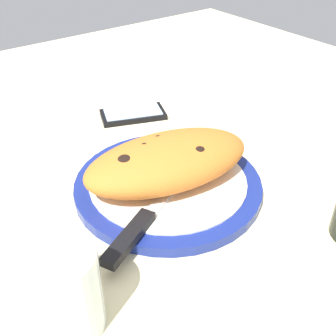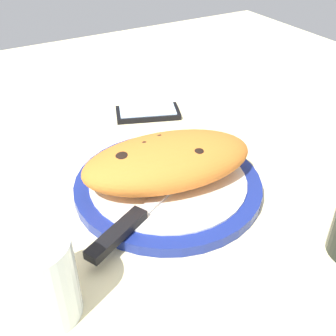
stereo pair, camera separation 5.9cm
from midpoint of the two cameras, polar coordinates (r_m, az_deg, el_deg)
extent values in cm
cube|color=beige|center=(62.46, -2.72, -4.12)|extent=(150.00, 150.00, 3.00)
cylinder|color=navy|center=(61.06, -2.78, -2.46)|extent=(27.28, 27.28, 1.54)
cylinder|color=white|center=(60.51, -2.80, -1.77)|extent=(22.85, 22.85, 0.30)
ellipsoid|color=orange|center=(58.36, -3.16, 0.70)|extent=(26.35, 16.55, 6.38)
ellipsoid|color=black|center=(58.64, -4.17, 3.78)|extent=(2.55, 2.31, 0.85)
ellipsoid|color=black|center=(56.66, 0.98, 2.51)|extent=(3.15, 3.09, 0.82)
ellipsoid|color=black|center=(57.15, -5.92, 2.86)|extent=(3.11, 2.88, 0.87)
ellipsoid|color=black|center=(55.26, -8.77, 1.10)|extent=(3.19, 3.07, 0.88)
cube|color=silver|center=(65.84, -4.73, 1.87)|extent=(11.01, 3.10, 0.40)
cube|color=silver|center=(61.85, -9.70, -0.98)|extent=(4.36, 2.96, 0.40)
cube|color=silver|center=(58.24, -2.58, -2.99)|extent=(12.01, 7.10, 0.40)
cube|color=black|center=(50.92, -8.73, -9.54)|extent=(9.65, 6.18, 1.20)
cube|color=black|center=(81.08, -6.92, 7.22)|extent=(13.46, 9.96, 1.00)
cube|color=silver|center=(80.82, -6.95, 7.58)|extent=(11.78, 8.60, 0.16)
cylinder|color=silver|center=(43.82, -18.20, -15.87)|extent=(7.67, 7.67, 10.02)
cylinder|color=silver|center=(45.69, -17.62, -17.86)|extent=(7.06, 7.06, 4.67)
camera|label=1|loc=(0.03, -92.86, -1.99)|focal=44.54mm
camera|label=2|loc=(0.03, 87.14, 1.99)|focal=44.54mm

